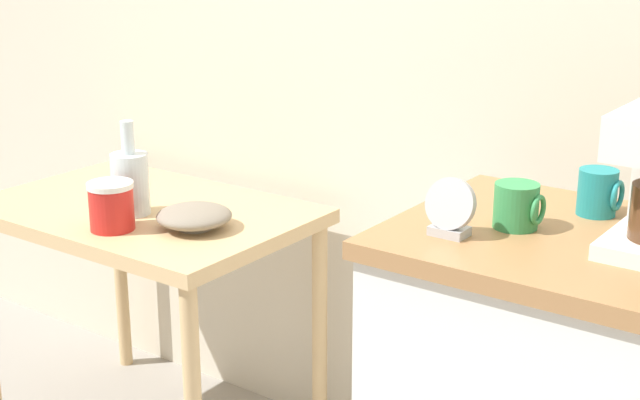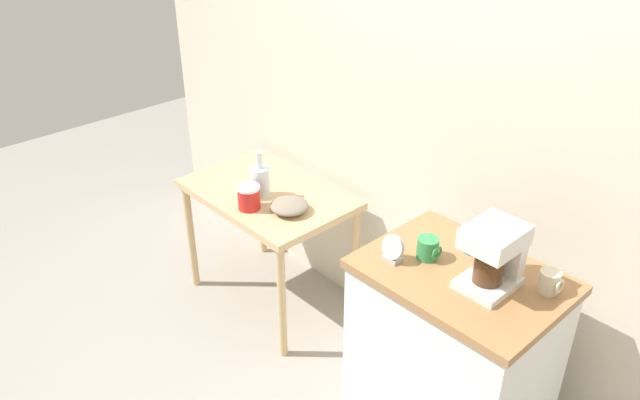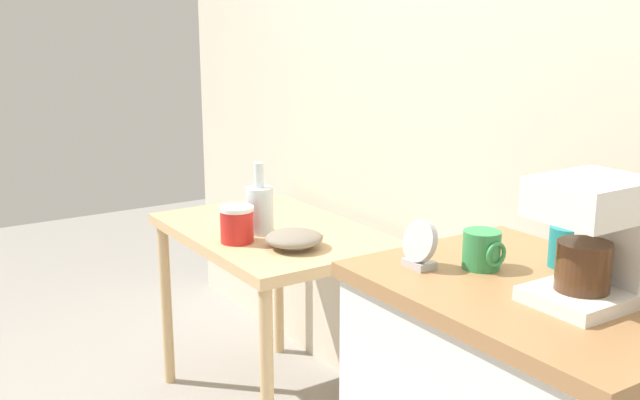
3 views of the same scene
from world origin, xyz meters
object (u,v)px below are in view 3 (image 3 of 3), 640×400
(glass_carafe_vase, at_px, (260,208))
(canister_enamel, at_px, (237,224))
(bowl_stoneware, at_px, (294,238))
(coffee_maker, at_px, (596,234))
(mug_dark_teal, at_px, (567,247))
(table_clock, at_px, (419,246))
(mug_tall_green, at_px, (482,250))

(glass_carafe_vase, distance_m, canister_enamel, 0.14)
(bowl_stoneware, bearing_deg, coffee_maker, -0.07)
(glass_carafe_vase, height_order, mug_dark_teal, mug_dark_teal)
(glass_carafe_vase, xyz_separation_m, coffee_maker, (1.40, 0.00, 0.25))
(mug_dark_teal, distance_m, table_clock, 0.34)
(canister_enamel, distance_m, table_clock, 1.01)
(glass_carafe_vase, height_order, table_clock, table_clock)
(bowl_stoneware, distance_m, glass_carafe_vase, 0.23)
(table_clock, bearing_deg, glass_carafe_vase, 171.71)
(bowl_stoneware, relative_size, table_clock, 1.73)
(table_clock, bearing_deg, coffee_maker, 24.01)
(bowl_stoneware, bearing_deg, mug_tall_green, -2.65)
(coffee_maker, bearing_deg, bowl_stoneware, 179.93)
(coffee_maker, bearing_deg, canister_enamel, -174.61)
(glass_carafe_vase, distance_m, table_clock, 1.07)
(canister_enamel, xyz_separation_m, coffee_maker, (1.34, 0.13, 0.27))
(mug_tall_green, xyz_separation_m, table_clock, (-0.08, -0.12, 0.01))
(glass_carafe_vase, bearing_deg, mug_dark_teal, 6.33)
(bowl_stoneware, height_order, mug_dark_teal, mug_dark_teal)
(mug_dark_teal, xyz_separation_m, table_clock, (-0.18, -0.29, 0.00))
(mug_dark_teal, bearing_deg, canister_enamel, -167.58)
(glass_carafe_vase, height_order, canister_enamel, glass_carafe_vase)
(bowl_stoneware, distance_m, coffee_maker, 1.21)
(mug_tall_green, bearing_deg, table_clock, -125.75)
(mug_tall_green, relative_size, table_clock, 0.83)
(canister_enamel, relative_size, coffee_maker, 0.49)
(glass_carafe_vase, bearing_deg, mug_tall_green, -1.80)
(bowl_stoneware, bearing_deg, canister_enamel, -142.81)
(canister_enamel, height_order, coffee_maker, coffee_maker)
(canister_enamel, bearing_deg, mug_tall_green, 4.59)
(bowl_stoneware, height_order, table_clock, table_clock)
(bowl_stoneware, bearing_deg, mug_dark_teal, 7.39)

